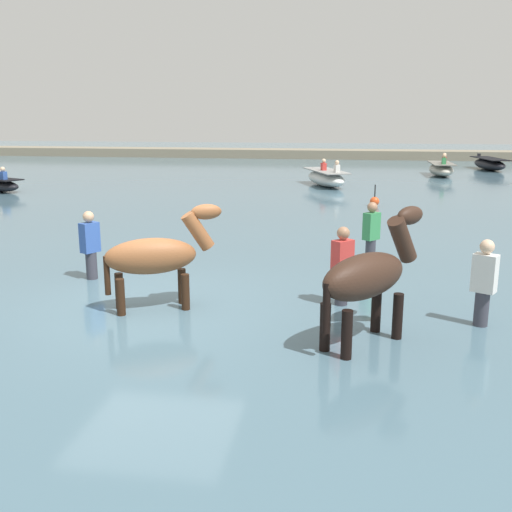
% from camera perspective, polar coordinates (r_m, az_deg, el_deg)
% --- Properties ---
extents(ground_plane, '(120.00, 120.00, 0.00)m').
position_cam_1_polar(ground_plane, '(9.52, -9.75, -7.10)').
color(ground_plane, '#666051').
extents(water_surface, '(90.00, 90.00, 0.38)m').
position_cam_1_polar(water_surface, '(18.92, -0.20, 3.95)').
color(water_surface, '#476675').
rests_on(water_surface, ground).
extents(horse_lead_dark_bay, '(1.51, 1.70, 2.11)m').
position_cam_1_polar(horse_lead_dark_bay, '(7.77, 10.71, -2.19)').
color(horse_lead_dark_bay, '#382319').
rests_on(horse_lead_dark_bay, ground).
extents(horse_trailing_chestnut, '(1.77, 1.06, 1.98)m').
position_cam_1_polar(horse_trailing_chestnut, '(9.15, -9.56, -0.27)').
color(horse_trailing_chestnut, brown).
rests_on(horse_trailing_chestnut, ground).
extents(boat_far_inshore, '(1.56, 3.63, 0.77)m').
position_cam_1_polar(boat_far_inshore, '(34.84, 21.48, 8.21)').
color(boat_far_inshore, black).
rests_on(boat_far_inshore, water_surface).
extents(boat_distant_west, '(1.09, 3.00, 1.11)m').
position_cam_1_polar(boat_distant_west, '(30.63, 17.33, 7.95)').
color(boat_distant_west, '#B2AD9E').
rests_on(boat_distant_west, water_surface).
extents(boat_mid_channel, '(2.26, 3.53, 1.13)m').
position_cam_1_polar(boat_mid_channel, '(25.28, 6.73, 7.45)').
color(boat_mid_channel, silver).
rests_on(boat_mid_channel, water_surface).
extents(person_onlooker_left, '(0.36, 0.37, 1.63)m').
position_cam_1_polar(person_onlooker_left, '(12.05, 10.96, 1.51)').
color(person_onlooker_left, '#383842').
rests_on(person_onlooker_left, ground).
extents(person_onlooker_right, '(0.37, 0.37, 1.63)m').
position_cam_1_polar(person_onlooker_right, '(9.38, 8.24, -1.78)').
color(person_onlooker_right, '#383842').
rests_on(person_onlooker_right, ground).
extents(person_wading_mid, '(0.33, 0.38, 1.63)m').
position_cam_1_polar(person_wading_mid, '(11.16, -15.57, 0.31)').
color(person_wading_mid, '#383842').
rests_on(person_wading_mid, ground).
extents(person_wading_close, '(0.38, 0.33, 1.63)m').
position_cam_1_polar(person_wading_close, '(8.95, 20.93, -3.29)').
color(person_wading_close, '#383842').
rests_on(person_wading_close, ground).
extents(channel_buoy, '(0.31, 0.31, 0.70)m').
position_cam_1_polar(channel_buoy, '(19.89, 11.30, 5.18)').
color(channel_buoy, '#E54C1E').
rests_on(channel_buoy, water_surface).
extents(far_shoreline, '(80.00, 2.40, 0.96)m').
position_cam_1_polar(far_shoreline, '(41.55, 4.83, 9.49)').
color(far_shoreline, gray).
rests_on(far_shoreline, ground).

